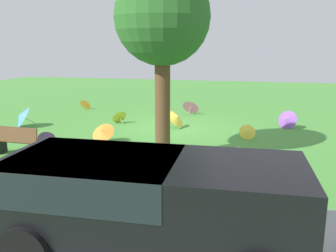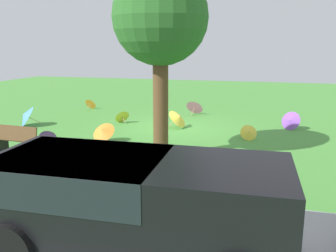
{
  "view_description": "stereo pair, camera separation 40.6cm",
  "coord_description": "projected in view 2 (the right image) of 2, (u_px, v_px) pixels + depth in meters",
  "views": [
    {
      "loc": [
        -2.99,
        13.53,
        3.22
      ],
      "look_at": [
        -0.33,
        2.19,
        0.6
      ],
      "focal_mm": 38.55,
      "sensor_mm": 36.0,
      "label": 1
    },
    {
      "loc": [
        -3.39,
        13.43,
        3.22
      ],
      "look_at": [
        -0.33,
        2.19,
        0.6
      ],
      "focal_mm": 38.55,
      "sensor_mm": 36.0,
      "label": 2
    }
  ],
  "objects": [
    {
      "name": "van_dark",
      "position": [
        127.0,
        197.0,
        5.61
      ],
      "size": [
        4.65,
        2.23,
        1.53
      ],
      "color": "black",
      "rests_on": "ground"
    },
    {
      "name": "ground",
      "position": [
        175.0,
        129.0,
        14.22
      ],
      "size": [
        40.0,
        40.0,
        0.0
      ],
      "primitive_type": "plane",
      "color": "#478C38"
    },
    {
      "name": "parasol_orange_0",
      "position": [
        103.0,
        131.0,
        12.11
      ],
      "size": [
        0.89,
        0.81,
        0.72
      ],
      "color": "tan",
      "rests_on": "ground"
    },
    {
      "name": "park_bench",
      "position": [
        18.0,
        139.0,
        10.82
      ],
      "size": [
        1.62,
        0.56,
        0.9
      ],
      "color": "brown",
      "rests_on": "ground"
    },
    {
      "name": "parasol_purple_0",
      "position": [
        290.0,
        120.0,
        13.98
      ],
      "size": [
        0.85,
        0.81,
        0.73
      ],
      "color": "tan",
      "rests_on": "ground"
    },
    {
      "name": "parasol_blue_0",
      "position": [
        25.0,
        115.0,
        14.58
      ],
      "size": [
        1.07,
        1.12,
        0.88
      ],
      "color": "tan",
      "rests_on": "ground"
    },
    {
      "name": "road_strip",
      "position": [
        61.0,
        229.0,
        6.43
      ],
      "size": [
        40.0,
        3.94,
        0.01
      ],
      "primitive_type": "cube",
      "color": "#9E9EA3",
      "rests_on": "ground"
    },
    {
      "name": "parasol_yellow_1",
      "position": [
        122.0,
        116.0,
        15.26
      ],
      "size": [
        0.73,
        0.74,
        0.57
      ],
      "color": "tan",
      "rests_on": "ground"
    },
    {
      "name": "parasol_yellow_0",
      "position": [
        249.0,
        132.0,
        12.46
      ],
      "size": [
        0.66,
        0.59,
        0.55
      ],
      "color": "tan",
      "rests_on": "ground"
    },
    {
      "name": "parasol_purple_1",
      "position": [
        48.0,
        137.0,
        11.83
      ],
      "size": [
        0.65,
        0.62,
        0.56
      ],
      "color": "tan",
      "rests_on": "ground"
    },
    {
      "name": "parasol_yellow_2",
      "position": [
        179.0,
        118.0,
        14.22
      ],
      "size": [
        0.88,
        0.97,
        0.79
      ],
      "color": "tan",
      "rests_on": "ground"
    },
    {
      "name": "parasol_orange_1",
      "position": [
        91.0,
        104.0,
        18.6
      ],
      "size": [
        0.63,
        0.54,
        0.55
      ],
      "color": "tan",
      "rests_on": "ground"
    },
    {
      "name": "parasol_pink_0",
      "position": [
        195.0,
        107.0,
        17.08
      ],
      "size": [
        0.9,
        0.82,
        0.72
      ],
      "color": "tan",
      "rests_on": "ground"
    },
    {
      "name": "shade_tree",
      "position": [
        160.0,
        20.0,
        9.71
      ],
      "size": [
        2.62,
        2.62,
        5.27
      ],
      "color": "brown",
      "rests_on": "ground"
    }
  ]
}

